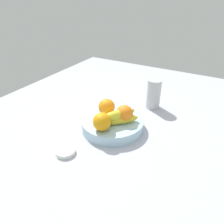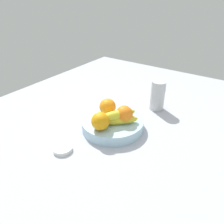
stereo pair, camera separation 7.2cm
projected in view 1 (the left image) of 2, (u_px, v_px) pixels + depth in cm
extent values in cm
cube|color=#AFB0BE|center=(110.00, 130.00, 100.11)|extent=(180.00, 140.00, 3.00)
cylinder|color=#A5CBDE|center=(112.00, 124.00, 97.40)|extent=(27.37, 27.37, 4.67)
sphere|color=orange|center=(107.00, 107.00, 98.62)|extent=(7.50, 7.50, 7.50)
sphere|color=orange|center=(102.00, 122.00, 87.97)|extent=(7.50, 7.50, 7.50)
sphere|color=orange|center=(124.00, 114.00, 93.52)|extent=(7.50, 7.50, 7.50)
ellipsoid|color=gold|center=(119.00, 120.00, 92.69)|extent=(14.23, 15.40, 4.00)
ellipsoid|color=yellow|center=(117.00, 115.00, 91.82)|extent=(16.52, 12.44, 4.00)
cylinder|color=silver|center=(154.00, 94.00, 112.43)|extent=(7.14, 7.14, 15.18)
cylinder|color=white|center=(65.00, 151.00, 83.86)|extent=(7.56, 7.56, 1.60)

